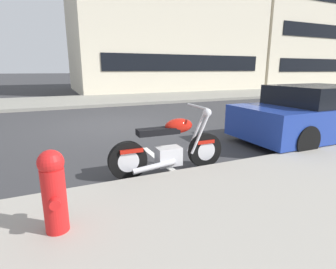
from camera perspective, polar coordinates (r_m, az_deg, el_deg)
The scene contains 8 objects.
ground_plane at distance 8.26m, azimuth -10.99°, elevation 1.85°, with size 260.00×260.00×0.00m, color #333335.
sidewalk_far_curb at distance 20.21m, azimuth 19.30°, elevation 8.47°, with size 120.00×5.00×0.14m, color gray.
parking_stall_stripe at distance 4.87m, azimuth -0.84°, elevation -6.24°, with size 0.12×2.20×0.01m, color silver.
parked_motorcycle at distance 4.34m, azimuth 0.41°, elevation -2.99°, with size 1.99×0.62×1.10m.
parked_car_near_corner at distance 7.35m, azimuth 29.51°, elevation 3.79°, with size 4.16×1.86×1.31m.
fire_hydrant at distance 2.77m, azimuth -23.39°, elevation -10.75°, with size 0.24×0.36×0.82m.
townhouse_near_left at distance 23.80m, azimuth -1.44°, elevation 21.44°, with size 14.35×9.64×9.69m.
townhouse_corner_block at distance 33.18m, azimuth 23.40°, elevation 17.90°, with size 14.66×11.70×9.34m.
Camera 1 is at (-1.81, -7.89, 1.67)m, focal length 28.33 mm.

